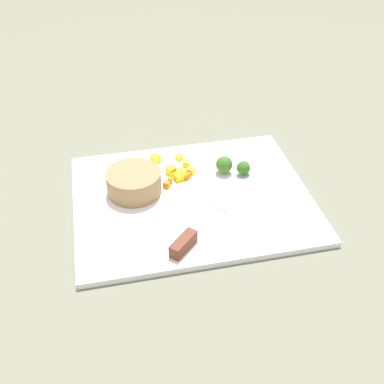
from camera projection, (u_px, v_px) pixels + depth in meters
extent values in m
plane|color=#686A56|center=(192.00, 201.00, 0.94)|extent=(4.00, 4.00, 0.00)
cube|color=white|center=(192.00, 198.00, 0.93)|extent=(0.46, 0.36, 0.01)
cylinder|color=#947148|center=(134.00, 182.00, 0.93)|extent=(0.11, 0.11, 0.05)
cube|color=silver|center=(243.00, 184.00, 0.96)|extent=(0.15, 0.15, 0.00)
cube|color=brown|center=(183.00, 244.00, 0.81)|extent=(0.06, 0.06, 0.02)
cube|color=orange|center=(185.00, 176.00, 0.97)|extent=(0.02, 0.02, 0.01)
cube|color=orange|center=(170.00, 180.00, 0.96)|extent=(0.01, 0.01, 0.01)
cube|color=orange|center=(182.00, 173.00, 0.98)|extent=(0.03, 0.03, 0.01)
cube|color=orange|center=(167.00, 184.00, 0.95)|extent=(0.02, 0.02, 0.01)
cube|color=orange|center=(178.00, 178.00, 0.97)|extent=(0.02, 0.02, 0.01)
cube|color=yellow|center=(191.00, 171.00, 0.98)|extent=(0.02, 0.02, 0.01)
cube|color=yellow|center=(179.00, 176.00, 0.97)|extent=(0.02, 0.02, 0.01)
cube|color=yellow|center=(186.00, 163.00, 1.01)|extent=(0.02, 0.02, 0.01)
cube|color=yellow|center=(171.00, 170.00, 0.98)|extent=(0.02, 0.02, 0.02)
cube|color=yellow|center=(180.00, 157.00, 1.03)|extent=(0.02, 0.02, 0.01)
cube|color=yellow|center=(155.00, 159.00, 1.02)|extent=(0.02, 0.02, 0.02)
cylinder|color=#90BD61|center=(224.00, 170.00, 0.99)|extent=(0.01, 0.01, 0.01)
sphere|color=#396723|center=(224.00, 164.00, 0.98)|extent=(0.03, 0.03, 0.03)
cylinder|color=#94BF65|center=(243.00, 173.00, 0.98)|extent=(0.01, 0.01, 0.01)
sphere|color=#33651E|center=(243.00, 168.00, 0.97)|extent=(0.03, 0.03, 0.03)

